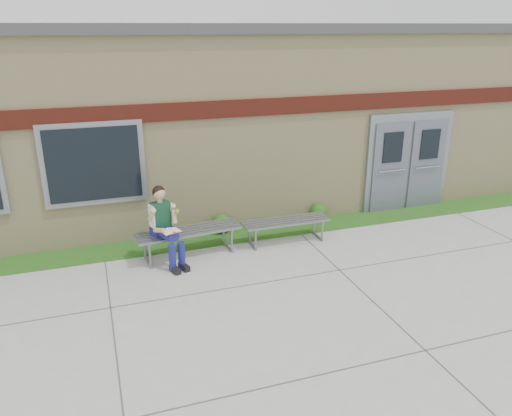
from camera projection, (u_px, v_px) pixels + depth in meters
name	position (u px, v px, depth m)	size (l,w,h in m)	color
ground	(300.00, 292.00, 8.26)	(80.00, 80.00, 0.00)	#9E9E99
grass_strip	(251.00, 233.00, 10.57)	(16.00, 0.80, 0.02)	#1D4612
school_building	(210.00, 110.00, 12.86)	(16.20, 6.22, 4.20)	beige
bench_left	(188.00, 236.00, 9.47)	(2.04, 0.76, 0.52)	slate
bench_right	(286.00, 225.00, 10.09)	(1.79, 0.50, 0.46)	slate
girl	(165.00, 224.00, 9.02)	(0.64, 0.90, 1.47)	navy
shrub_mid	(222.00, 223.00, 10.55)	(0.40, 0.40, 0.40)	#1D4612
shrub_east	(319.00, 212.00, 11.23)	(0.38, 0.38, 0.38)	#1D4612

